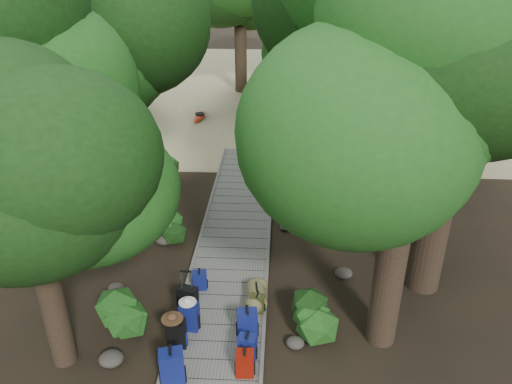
# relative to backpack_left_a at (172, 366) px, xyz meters

# --- Properties ---
(ground) EXTENTS (120.00, 120.00, 0.00)m
(ground) POSITION_rel_backpack_left_a_xyz_m (0.68, 4.61, -0.54)
(ground) COLOR black
(ground) RESTS_ON ground
(sand_beach) EXTENTS (40.00, 22.00, 0.02)m
(sand_beach) POSITION_rel_backpack_left_a_xyz_m (0.68, 20.61, -0.53)
(sand_beach) COLOR tan
(sand_beach) RESTS_ON ground
(boardwalk) EXTENTS (2.00, 12.00, 0.12)m
(boardwalk) POSITION_rel_backpack_left_a_xyz_m (0.68, 5.61, -0.48)
(boardwalk) COLOR slate
(boardwalk) RESTS_ON ground
(backpack_left_a) EXTENTS (0.51, 0.41, 0.84)m
(backpack_left_a) POSITION_rel_backpack_left_a_xyz_m (0.00, 0.00, 0.00)
(backpack_left_a) COLOR navy
(backpack_left_a) RESTS_ON boardwalk
(backpack_left_b) EXTENTS (0.39, 0.29, 0.70)m
(backpack_left_b) POSITION_rel_backpack_left_a_xyz_m (-0.11, 0.95, -0.07)
(backpack_left_b) COLOR black
(backpack_left_b) RESTS_ON boardwalk
(backpack_left_c) EXTENTS (0.41, 0.31, 0.72)m
(backpack_left_c) POSITION_rel_backpack_left_a_xyz_m (0.07, 1.47, -0.06)
(backpack_left_c) COLOR navy
(backpack_left_c) RESTS_ON boardwalk
(backpack_left_d) EXTENTS (0.36, 0.29, 0.51)m
(backpack_left_d) POSITION_rel_backpack_left_a_xyz_m (0.07, 2.84, -0.17)
(backpack_left_d) COLOR navy
(backpack_left_d) RESTS_ON boardwalk
(backpack_right_a) EXTENTS (0.36, 0.26, 0.62)m
(backpack_right_a) POSITION_rel_backpack_left_a_xyz_m (1.33, 0.27, -0.11)
(backpack_right_a) COLOR #861303
(backpack_right_a) RESTS_ON boardwalk
(backpack_right_b) EXTENTS (0.39, 0.30, 0.63)m
(backpack_right_b) POSITION_rel_backpack_left_a_xyz_m (1.35, 0.67, -0.10)
(backpack_right_b) COLOR navy
(backpack_right_b) RESTS_ON boardwalk
(backpack_right_c) EXTENTS (0.45, 0.35, 0.71)m
(backpack_right_c) POSITION_rel_backpack_left_a_xyz_m (1.31, 1.31, -0.06)
(backpack_right_c) COLOR navy
(backpack_right_c) RESTS_ON boardwalk
(backpack_right_d) EXTENTS (0.35, 0.28, 0.48)m
(backpack_right_d) POSITION_rel_backpack_left_a_xyz_m (1.48, 2.09, -0.18)
(backpack_right_d) COLOR #363A15
(backpack_right_d) RESTS_ON boardwalk
(duffel_right_khaki) EXTENTS (0.52, 0.71, 0.44)m
(duffel_right_khaki) POSITION_rel_backpack_left_a_xyz_m (1.45, 2.37, -0.20)
(duffel_right_khaki) COLOR olive
(duffel_right_khaki) RESTS_ON boardwalk
(suitcase_on_boardwalk) EXTENTS (0.49, 0.35, 0.68)m
(suitcase_on_boardwalk) POSITION_rel_backpack_left_a_xyz_m (-0.05, 1.97, -0.08)
(suitcase_on_boardwalk) COLOR black
(suitcase_on_boardwalk) RESTS_ON boardwalk
(lone_suitcase_on_sand) EXTENTS (0.41, 0.27, 0.60)m
(lone_suitcase_on_sand) POSITION_rel_backpack_left_a_xyz_m (1.13, 12.49, -0.22)
(lone_suitcase_on_sand) COLOR black
(lone_suitcase_on_sand) RESTS_ON sand_beach
(hat_brown) EXTENTS (0.44, 0.44, 0.13)m
(hat_brown) POSITION_rel_backpack_left_a_xyz_m (-0.17, 0.95, 0.35)
(hat_brown) COLOR #51351E
(hat_brown) RESTS_ON backpack_left_b
(hat_white) EXTENTS (0.37, 0.37, 0.12)m
(hat_white) POSITION_rel_backpack_left_a_xyz_m (0.06, 1.44, 0.37)
(hat_white) COLOR silver
(hat_white) RESTS_ON backpack_left_c
(kayak) EXTENTS (1.19, 3.49, 0.34)m
(kayak) POSITION_rel_backpack_left_a_xyz_m (-1.87, 15.46, -0.35)
(kayak) COLOR #B2230F
(kayak) RESTS_ON sand_beach
(sun_lounger) EXTENTS (1.17, 1.75, 0.54)m
(sun_lounger) POSITION_rel_backpack_left_a_xyz_m (3.59, 15.26, -0.25)
(sun_lounger) COLOR silver
(sun_lounger) RESTS_ON sand_beach
(tree_right_a) EXTENTS (5.17, 5.17, 8.62)m
(tree_right_a) POSITION_rel_backpack_left_a_xyz_m (4.12, 1.51, 3.77)
(tree_right_a) COLOR black
(tree_right_a) RESTS_ON ground
(tree_right_b) EXTENTS (6.25, 6.25, 11.17)m
(tree_right_b) POSITION_rel_backpack_left_a_xyz_m (5.44, 3.41, 5.04)
(tree_right_b) COLOR black
(tree_right_b) RESTS_ON ground
(tree_right_c) EXTENTS (5.36, 5.36, 9.28)m
(tree_right_c) POSITION_rel_backpack_left_a_xyz_m (4.27, 6.94, 4.10)
(tree_right_c) COLOR black
(tree_right_c) RESTS_ON ground
(tree_right_d) EXTENTS (5.59, 5.59, 10.25)m
(tree_right_d) POSITION_rel_backpack_left_a_xyz_m (5.92, 8.11, 4.58)
(tree_right_d) COLOR black
(tree_right_d) RESTS_ON ground
(tree_right_e) EXTENTS (4.56, 4.56, 8.22)m
(tree_right_e) POSITION_rel_backpack_left_a_xyz_m (5.30, 11.11, 3.57)
(tree_right_e) COLOR black
(tree_right_e) RESTS_ON ground
(tree_right_f) EXTENTS (5.13, 5.13, 9.17)m
(tree_right_f) POSITION_rel_backpack_left_a_xyz_m (7.50, 14.27, 4.04)
(tree_right_f) COLOR black
(tree_right_f) RESTS_ON ground
(tree_left_a) EXTENTS (3.97, 3.97, 6.61)m
(tree_left_a) POSITION_rel_backpack_left_a_xyz_m (-2.32, 0.56, 2.77)
(tree_left_a) COLOR black
(tree_left_a) RESTS_ON ground
(tree_left_b) EXTENTS (4.89, 4.89, 8.80)m
(tree_left_b) POSITION_rel_backpack_left_a_xyz_m (-4.43, 4.55, 3.86)
(tree_left_b) COLOR black
(tree_left_b) RESTS_ON ground
(tree_left_c) EXTENTS (4.71, 4.71, 8.20)m
(tree_left_c) POSITION_rel_backpack_left_a_xyz_m (-2.90, 8.00, 3.56)
(tree_left_c) COLOR black
(tree_left_c) RESTS_ON ground
(tree_back_a) EXTENTS (5.28, 5.28, 9.14)m
(tree_back_a) POSITION_rel_backpack_left_a_xyz_m (-0.34, 20.27, 4.03)
(tree_back_a) COLOR black
(tree_back_a) RESTS_ON ground
(tree_back_d) EXTENTS (4.42, 4.42, 7.37)m
(tree_back_d) POSITION_rel_backpack_left_a_xyz_m (-5.17, 18.91, 3.15)
(tree_back_d) COLOR black
(tree_back_d) RESTS_ON ground
(palm_right_a) EXTENTS (4.34, 4.34, 7.39)m
(palm_right_a) POSITION_rel_backpack_left_a_xyz_m (3.95, 11.05, 3.15)
(palm_right_a) COLOR #143C11
(palm_right_a) RESTS_ON ground
(palm_right_b) EXTENTS (4.19, 4.19, 8.09)m
(palm_right_b) POSITION_rel_backpack_left_a_xyz_m (6.04, 14.97, 3.51)
(palm_right_b) COLOR #143C11
(palm_right_b) RESTS_ON ground
(palm_right_c) EXTENTS (4.41, 4.41, 7.02)m
(palm_right_c) POSITION_rel_backpack_left_a_xyz_m (3.17, 16.93, 2.97)
(palm_right_c) COLOR #143C11
(palm_right_c) RESTS_ON ground
(palm_left_a) EXTENTS (4.51, 4.51, 7.18)m
(palm_left_a) POSITION_rel_backpack_left_a_xyz_m (-3.60, 11.28, 3.05)
(palm_left_a) COLOR #143C11
(palm_left_a) RESTS_ON ground
(rock_left_a) EXTENTS (0.50, 0.45, 0.27)m
(rock_left_a) POSITION_rel_backpack_left_a_xyz_m (-1.35, 0.50, -0.40)
(rock_left_a) COLOR #4C473F
(rock_left_a) RESTS_ON ground
(rock_left_b) EXTENTS (0.39, 0.35, 0.21)m
(rock_left_b) POSITION_rel_backpack_left_a_xyz_m (-1.95, 2.75, -0.43)
(rock_left_b) COLOR #4C473F
(rock_left_b) RESTS_ON ground
(rock_left_c) EXTENTS (0.54, 0.48, 0.30)m
(rock_left_c) POSITION_rel_backpack_left_a_xyz_m (-1.24, 4.89, -0.39)
(rock_left_c) COLOR #4C473F
(rock_left_c) RESTS_ON ground
(rock_left_d) EXTENTS (0.32, 0.28, 0.17)m
(rock_left_d) POSITION_rel_backpack_left_a_xyz_m (-1.52, 7.19, -0.45)
(rock_left_d) COLOR #4C473F
(rock_left_d) RESTS_ON ground
(rock_right_a) EXTENTS (0.39, 0.35, 0.21)m
(rock_right_a) POSITION_rel_backpack_left_a_xyz_m (2.31, 1.16, -0.43)
(rock_right_a) COLOR #4C473F
(rock_right_a) RESTS_ON ground
(rock_right_b) EXTENTS (0.44, 0.40, 0.24)m
(rock_right_b) POSITION_rel_backpack_left_a_xyz_m (3.56, 3.62, -0.42)
(rock_right_b) COLOR #4C473F
(rock_right_b) RESTS_ON ground
(rock_right_c) EXTENTS (0.29, 0.26, 0.16)m
(rock_right_c) POSITION_rel_backpack_left_a_xyz_m (2.09, 5.80, -0.46)
(rock_right_c) COLOR #4C473F
(rock_right_c) RESTS_ON ground
(rock_right_d) EXTENTS (0.56, 0.50, 0.31)m
(rock_right_d) POSITION_rel_backpack_left_a_xyz_m (3.39, 9.05, -0.39)
(rock_right_d) COLOR #4C473F
(rock_right_d) RESTS_ON ground
(shrub_left_a) EXTENTS (1.17, 1.17, 1.06)m
(shrub_left_a) POSITION_rel_backpack_left_a_xyz_m (-1.34, 1.28, -0.01)
(shrub_left_a) COLOR #1A5118
(shrub_left_a) RESTS_ON ground
(shrub_left_b) EXTENTS (0.89, 0.89, 0.80)m
(shrub_left_b) POSITION_rel_backpack_left_a_xyz_m (-0.99, 5.11, -0.14)
(shrub_left_b) COLOR #1A5118
(shrub_left_b) RESTS_ON ground
(shrub_left_c) EXTENTS (1.12, 1.12, 1.01)m
(shrub_left_c) POSITION_rel_backpack_left_a_xyz_m (-2.16, 8.83, -0.04)
(shrub_left_c) COLOR #1A5118
(shrub_left_c) RESTS_ON ground
(shrub_right_a) EXTENTS (1.01, 1.01, 0.91)m
(shrub_right_a) POSITION_rel_backpack_left_a_xyz_m (2.67, 1.62, -0.08)
(shrub_right_a) COLOR #1A5118
(shrub_right_a) RESTS_ON ground
(shrub_right_b) EXTENTS (1.20, 1.20, 1.08)m
(shrub_right_b) POSITION_rel_backpack_left_a_xyz_m (2.89, 6.34, -0.00)
(shrub_right_b) COLOR #1A5118
(shrub_right_b) RESTS_ON ground
(shrub_right_c) EXTENTS (0.91, 0.91, 0.82)m
(shrub_right_c) POSITION_rel_backpack_left_a_xyz_m (2.45, 10.07, -0.13)
(shrub_right_c) COLOR #1A5118
(shrub_right_c) RESTS_ON ground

